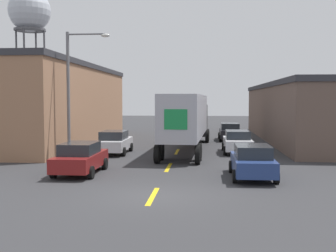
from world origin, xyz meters
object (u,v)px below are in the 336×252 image
object	(u,v)px
parked_car_right_far	(230,131)
water_tower	(30,12)
parked_car_right_mid	(237,141)
parked_car_left_near	(80,158)
parked_car_left_far	(114,142)
street_lamp	(73,85)
semi_truck	(188,117)
parked_car_right_near	(252,161)

from	to	relation	value
parked_car_right_far	water_tower	size ratio (longest dim) A/B	0.21
parked_car_right_mid	parked_car_left_near	world-z (taller)	same
parked_car_left_near	water_tower	distance (m)	49.18
parked_car_left_far	street_lamp	distance (m)	4.94
semi_truck	water_tower	world-z (taller)	water_tower
semi_truck	parked_car_left_near	xyz separation A→B (m)	(-4.89, -10.16, -1.62)
street_lamp	parked_car_left_far	bearing A→B (deg)	50.65
semi_truck	water_tower	bearing A→B (deg)	131.15
parked_car_left_near	street_lamp	bearing A→B (deg)	110.57
semi_truck	water_tower	size ratio (longest dim) A/B	0.76
semi_truck	parked_car_left_far	xyz separation A→B (m)	(-4.89, -2.36, -1.62)
parked_car_right_near	water_tower	distance (m)	53.50
water_tower	street_lamp	distance (m)	42.60
water_tower	parked_car_left_far	bearing A→B (deg)	-59.21
parked_car_right_far	parked_car_left_near	distance (m)	19.91
parked_car_right_near	street_lamp	xyz separation A→B (m)	(-10.39, 5.75, 3.79)
parked_car_right_mid	water_tower	xyz separation A→B (m)	(-28.67, 32.95, 16.00)
parked_car_right_mid	water_tower	bearing A→B (deg)	131.03
parked_car_left_near	parked_car_right_far	bearing A→B (deg)	65.12
semi_truck	parked_car_right_near	world-z (taller)	semi_truck
parked_car_left_near	parked_car_left_far	bearing A→B (deg)	90.00
parked_car_right_mid	parked_car_right_near	size ratio (longest dim) A/B	1.00
parked_car_left_near	parked_car_right_near	size ratio (longest dim) A/B	1.00
water_tower	parked_car_right_far	bearing A→B (deg)	-39.69
semi_truck	parked_car_left_near	bearing A→B (deg)	-113.02
parked_car_right_mid	parked_car_left_near	bearing A→B (deg)	-133.25
semi_truck	parked_car_left_near	distance (m)	11.39
parked_car_left_near	parked_car_left_far	xyz separation A→B (m)	(0.00, 7.80, 0.00)
street_lamp	parked_car_left_near	bearing A→B (deg)	-69.43
parked_car_right_far	parked_car_left_near	world-z (taller)	same
parked_car_left_near	water_tower	size ratio (longest dim) A/B	0.21
parked_car_right_mid	street_lamp	size ratio (longest dim) A/B	0.55
water_tower	parked_car_left_near	bearing A→B (deg)	-64.14
parked_car_left_far	water_tower	size ratio (longest dim) A/B	0.21
semi_truck	parked_car_right_far	bearing A→B (deg)	68.87
water_tower	street_lamp	size ratio (longest dim) A/B	2.57
water_tower	street_lamp	bearing A→B (deg)	-63.40
semi_truck	water_tower	distance (m)	42.95
parked_car_left_far	parked_car_right_near	world-z (taller)	same
parked_car_right_far	water_tower	world-z (taller)	water_tower
water_tower	parked_car_right_near	bearing A→B (deg)	-55.84
parked_car_left_near	parked_car_right_near	xyz separation A→B (m)	(8.38, -0.39, 0.00)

